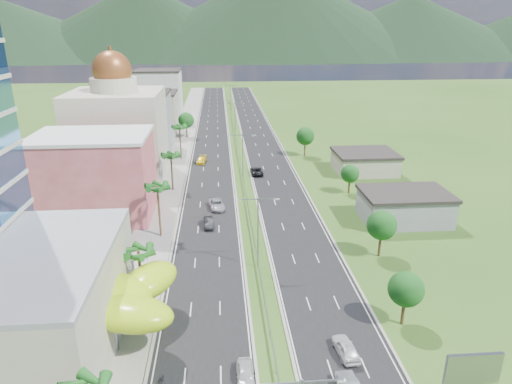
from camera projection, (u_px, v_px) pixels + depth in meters
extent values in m
plane|color=#2D5119|center=(265.00, 306.00, 58.03)|extent=(500.00, 500.00, 0.00)
cube|color=black|center=(212.00, 141.00, 141.72)|extent=(11.00, 260.00, 0.04)
cube|color=black|center=(260.00, 140.00, 142.87)|extent=(11.00, 260.00, 0.04)
cube|color=gray|center=(181.00, 141.00, 140.98)|extent=(7.00, 260.00, 0.12)
cube|color=gray|center=(239.00, 153.00, 125.24)|extent=(0.08, 216.00, 0.28)
cube|color=gray|center=(229.00, 99.00, 220.84)|extent=(0.10, 0.12, 0.70)
cube|color=gray|center=(281.00, 384.00, 30.81)|extent=(2.88, 0.12, 0.12)
cube|color=gray|center=(323.00, 381.00, 31.03)|extent=(2.88, 0.12, 0.12)
cube|color=silver|center=(341.00, 381.00, 31.16)|extent=(0.60, 0.25, 0.18)
cylinder|color=gray|center=(258.00, 233.00, 65.51)|extent=(0.20, 0.20, 11.00)
cube|color=gray|center=(248.00, 199.00, 63.58)|extent=(2.88, 0.12, 0.12)
cube|color=gray|center=(268.00, 199.00, 63.80)|extent=(2.88, 0.12, 0.12)
cube|color=silver|center=(239.00, 200.00, 63.52)|extent=(0.60, 0.25, 0.18)
cube|color=silver|center=(277.00, 199.00, 63.93)|extent=(0.60, 0.25, 0.18)
cylinder|color=gray|center=(243.00, 158.00, 102.96)|extent=(0.20, 0.20, 11.00)
cube|color=gray|center=(236.00, 135.00, 101.04)|extent=(2.88, 0.12, 0.12)
cube|color=gray|center=(249.00, 135.00, 101.26)|extent=(2.88, 0.12, 0.12)
cube|color=silver|center=(230.00, 136.00, 100.97)|extent=(0.60, 0.25, 0.18)
cube|color=silver|center=(255.00, 135.00, 101.39)|extent=(0.60, 0.25, 0.18)
cylinder|color=gray|center=(235.00, 120.00, 145.10)|extent=(0.20, 0.20, 11.00)
cube|color=gray|center=(230.00, 103.00, 143.18)|extent=(2.88, 0.12, 0.12)
cube|color=gray|center=(239.00, 103.00, 143.40)|extent=(2.88, 0.12, 0.12)
cube|color=silver|center=(226.00, 103.00, 143.11)|extent=(0.60, 0.25, 0.18)
cube|color=silver|center=(243.00, 103.00, 143.53)|extent=(0.60, 0.25, 0.18)
cylinder|color=gray|center=(231.00, 99.00, 187.24)|extent=(0.20, 0.20, 11.00)
cube|color=gray|center=(227.00, 86.00, 185.32)|extent=(2.88, 0.12, 0.12)
cube|color=gray|center=(234.00, 85.00, 185.54)|extent=(2.88, 0.12, 0.12)
cube|color=silver|center=(224.00, 86.00, 185.25)|extent=(0.60, 0.25, 0.18)
cube|color=silver|center=(237.00, 86.00, 185.67)|extent=(0.60, 0.25, 0.18)
cylinder|color=gray|center=(64.00, 311.00, 53.63)|extent=(0.50, 0.50, 4.00)
cylinder|color=gray|center=(115.00, 335.00, 49.48)|extent=(0.50, 0.50, 4.00)
cylinder|color=gray|center=(69.00, 356.00, 46.37)|extent=(0.50, 0.50, 4.00)
cylinder|color=gray|center=(141.00, 307.00, 54.32)|extent=(0.50, 0.50, 4.00)
cube|color=#B44A4F|center=(95.00, 178.00, 83.28)|extent=(20.00, 15.00, 15.00)
cube|color=#BEB89E|center=(119.00, 136.00, 103.96)|extent=(20.00, 20.00, 20.00)
cylinder|color=#BEB89E|center=(114.00, 84.00, 100.02)|extent=(10.00, 10.00, 3.00)
sphere|color=brown|center=(112.00, 70.00, 98.99)|extent=(8.40, 8.40, 8.40)
cube|color=gray|center=(141.00, 123.00, 128.13)|extent=(16.00, 15.00, 16.00)
cube|color=#A49D87|center=(152.00, 114.00, 149.24)|extent=(16.00, 15.00, 13.00)
cube|color=silver|center=(160.00, 96.00, 169.93)|extent=(16.00, 15.00, 18.00)
cube|color=#D85919|center=(473.00, 369.00, 40.90)|extent=(5.20, 0.35, 3.20)
cube|color=gray|center=(404.00, 208.00, 82.73)|extent=(15.00, 10.00, 5.00)
cube|color=#A49D87|center=(365.00, 163.00, 111.08)|extent=(14.00, 12.00, 4.40)
cylinder|color=#47301C|center=(141.00, 277.00, 57.43)|extent=(0.36, 0.36, 7.50)
cylinder|color=#47301C|center=(159.00, 211.00, 75.90)|extent=(0.36, 0.36, 9.00)
cylinder|color=#47301C|center=(172.00, 173.00, 97.61)|extent=(0.36, 0.36, 8.00)
cylinder|color=#47301C|center=(180.00, 143.00, 120.88)|extent=(0.36, 0.36, 8.80)
cylinder|color=#47301C|center=(187.00, 130.00, 144.96)|extent=(0.40, 0.40, 4.90)
sphere|color=#1B561B|center=(186.00, 120.00, 143.88)|extent=(4.90, 4.90, 4.90)
cylinder|color=#47301C|center=(403.00, 309.00, 53.85)|extent=(0.40, 0.40, 4.20)
sphere|color=#1B561B|center=(406.00, 289.00, 52.93)|extent=(4.20, 4.20, 4.20)
cylinder|color=#47301C|center=(380.00, 243.00, 69.94)|extent=(0.40, 0.40, 4.55)
sphere|color=#1B561B|center=(382.00, 225.00, 68.94)|extent=(4.55, 4.55, 4.55)
cylinder|color=#47301C|center=(349.00, 185.00, 96.51)|extent=(0.40, 0.40, 3.85)
sphere|color=#1B561B|center=(350.00, 174.00, 95.66)|extent=(3.85, 3.85, 3.85)
cylinder|color=#47301C|center=(305.00, 147.00, 124.12)|extent=(0.40, 0.40, 4.90)
sphere|color=#1B561B|center=(305.00, 136.00, 123.04)|extent=(4.90, 4.90, 4.90)
imported|color=silver|center=(245.00, 374.00, 45.52)|extent=(1.82, 4.46, 1.52)
imported|color=black|center=(208.00, 222.00, 80.75)|extent=(1.88, 4.76, 1.54)
imported|color=#A7A9AF|center=(217.00, 204.00, 88.80)|extent=(3.58, 6.15, 1.61)
imported|color=yellow|center=(202.00, 160.00, 118.50)|extent=(2.81, 5.51, 1.53)
imported|color=silver|center=(346.00, 348.00, 49.20)|extent=(2.43, 5.00, 1.64)
imported|color=black|center=(257.00, 171.00, 109.35)|extent=(2.90, 5.93, 1.62)
imported|color=black|center=(162.00, 380.00, 45.08)|extent=(0.60, 1.78, 1.12)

